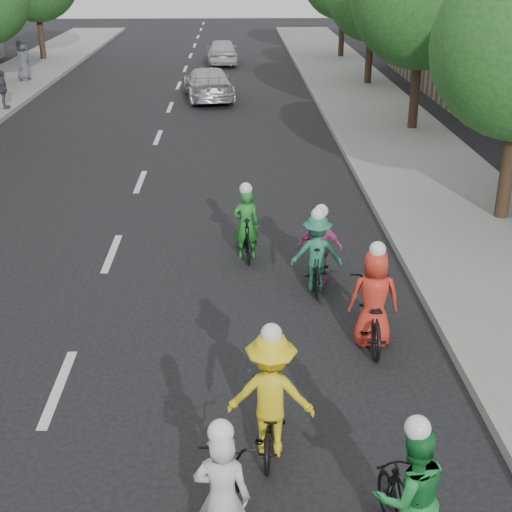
{
  "coord_description": "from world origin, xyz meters",
  "views": [
    {
      "loc": [
        2.63,
        -8.85,
        5.89
      ],
      "look_at": [
        2.96,
        2.46,
        1.0
      ],
      "focal_mm": 50.0,
      "sensor_mm": 36.0,
      "label": 1
    }
  ],
  "objects_px": {
    "follow_car_lead": "(208,83)",
    "spectator_2": "(23,60)",
    "cyclist_0": "(246,231)",
    "cyclist_4": "(223,511)",
    "cyclist_3": "(316,258)",
    "spectator_1": "(3,89)",
    "cyclist_1": "(319,253)",
    "cyclist_2": "(408,504)",
    "cyclist_6": "(271,403)",
    "cyclist_5": "(373,308)",
    "follow_car_trail": "(222,51)"
  },
  "relations": [
    {
      "from": "follow_car_trail",
      "to": "cyclist_6",
      "type": "bearing_deg",
      "value": 89.35
    },
    {
      "from": "cyclist_0",
      "to": "cyclist_6",
      "type": "height_order",
      "value": "cyclist_6"
    },
    {
      "from": "cyclist_0",
      "to": "cyclist_3",
      "type": "relative_size",
      "value": 1.0
    },
    {
      "from": "cyclist_5",
      "to": "cyclist_6",
      "type": "distance_m",
      "value": 3.2
    },
    {
      "from": "cyclist_0",
      "to": "cyclist_6",
      "type": "distance_m",
      "value": 6.23
    },
    {
      "from": "cyclist_0",
      "to": "cyclist_2",
      "type": "relative_size",
      "value": 0.91
    },
    {
      "from": "cyclist_3",
      "to": "follow_car_lead",
      "type": "height_order",
      "value": "cyclist_3"
    },
    {
      "from": "follow_car_lead",
      "to": "spectator_1",
      "type": "distance_m",
      "value": 8.19
    },
    {
      "from": "cyclist_1",
      "to": "spectator_1",
      "type": "height_order",
      "value": "spectator_1"
    },
    {
      "from": "cyclist_0",
      "to": "follow_car_lead",
      "type": "height_order",
      "value": "cyclist_0"
    },
    {
      "from": "cyclist_2",
      "to": "cyclist_3",
      "type": "height_order",
      "value": "cyclist_2"
    },
    {
      "from": "spectator_1",
      "to": "spectator_2",
      "type": "xyz_separation_m",
      "value": [
        -0.98,
        6.54,
        0.19
      ]
    },
    {
      "from": "cyclist_1",
      "to": "cyclist_4",
      "type": "distance_m",
      "value": 6.9
    },
    {
      "from": "cyclist_3",
      "to": "follow_car_lead",
      "type": "distance_m",
      "value": 18.57
    },
    {
      "from": "cyclist_0",
      "to": "cyclist_4",
      "type": "relative_size",
      "value": 0.85
    },
    {
      "from": "cyclist_4",
      "to": "cyclist_5",
      "type": "xyz_separation_m",
      "value": [
        2.34,
        4.36,
        0.05
      ]
    },
    {
      "from": "cyclist_5",
      "to": "cyclist_6",
      "type": "bearing_deg",
      "value": 59.9
    },
    {
      "from": "cyclist_4",
      "to": "cyclist_5",
      "type": "relative_size",
      "value": 1.01
    },
    {
      "from": "cyclist_3",
      "to": "spectator_1",
      "type": "xyz_separation_m",
      "value": [
        -10.43,
        16.02,
        0.27
      ]
    },
    {
      "from": "cyclist_0",
      "to": "follow_car_trail",
      "type": "xyz_separation_m",
      "value": [
        -0.88,
        26.87,
        0.13
      ]
    },
    {
      "from": "cyclist_2",
      "to": "cyclist_5",
      "type": "xyz_separation_m",
      "value": [
        0.44,
        4.43,
        -0.05
      ]
    },
    {
      "from": "cyclist_2",
      "to": "follow_car_trail",
      "type": "height_order",
      "value": "cyclist_2"
    },
    {
      "from": "cyclist_3",
      "to": "cyclist_5",
      "type": "relative_size",
      "value": 0.86
    },
    {
      "from": "follow_car_lead",
      "to": "cyclist_5",
      "type": "bearing_deg",
      "value": 91.09
    },
    {
      "from": "follow_car_lead",
      "to": "spectator_1",
      "type": "bearing_deg",
      "value": 8.77
    },
    {
      "from": "follow_car_trail",
      "to": "cyclist_5",
      "type": "bearing_deg",
      "value": 92.82
    },
    {
      "from": "cyclist_0",
      "to": "cyclist_5",
      "type": "relative_size",
      "value": 0.86
    },
    {
      "from": "cyclist_2",
      "to": "cyclist_5",
      "type": "distance_m",
      "value": 4.45
    },
    {
      "from": "cyclist_2",
      "to": "spectator_2",
      "type": "relative_size",
      "value": 0.95
    },
    {
      "from": "cyclist_2",
      "to": "cyclist_0",
      "type": "bearing_deg",
      "value": -88.8
    },
    {
      "from": "cyclist_4",
      "to": "spectator_2",
      "type": "relative_size",
      "value": 1.03
    },
    {
      "from": "cyclist_1",
      "to": "cyclist_2",
      "type": "distance_m",
      "value": 6.75
    },
    {
      "from": "spectator_1",
      "to": "spectator_2",
      "type": "distance_m",
      "value": 6.62
    },
    {
      "from": "cyclist_6",
      "to": "follow_car_trail",
      "type": "distance_m",
      "value": 33.12
    },
    {
      "from": "follow_car_lead",
      "to": "spectator_2",
      "type": "height_order",
      "value": "spectator_2"
    },
    {
      "from": "cyclist_1",
      "to": "follow_car_trail",
      "type": "distance_m",
      "value": 28.2
    },
    {
      "from": "cyclist_3",
      "to": "spectator_1",
      "type": "bearing_deg",
      "value": -53.77
    },
    {
      "from": "follow_car_trail",
      "to": "follow_car_lead",
      "type": "bearing_deg",
      "value": 84.95
    },
    {
      "from": "cyclist_0",
      "to": "spectator_1",
      "type": "relative_size",
      "value": 1.09
    },
    {
      "from": "cyclist_0",
      "to": "follow_car_trail",
      "type": "height_order",
      "value": "cyclist_0"
    },
    {
      "from": "cyclist_3",
      "to": "cyclist_4",
      "type": "xyz_separation_m",
      "value": [
        -1.65,
        -6.36,
        -0.05
      ]
    },
    {
      "from": "cyclist_6",
      "to": "follow_car_lead",
      "type": "bearing_deg",
      "value": -79.36
    },
    {
      "from": "cyclist_0",
      "to": "cyclist_4",
      "type": "distance_m",
      "value": 7.92
    },
    {
      "from": "cyclist_1",
      "to": "cyclist_5",
      "type": "height_order",
      "value": "cyclist_5"
    },
    {
      "from": "cyclist_5",
      "to": "follow_car_lead",
      "type": "relative_size",
      "value": 0.41
    },
    {
      "from": "cyclist_1",
      "to": "cyclist_4",
      "type": "xyz_separation_m",
      "value": [
        -1.74,
        -6.68,
        -0.01
      ]
    },
    {
      "from": "cyclist_4",
      "to": "spectator_2",
      "type": "height_order",
      "value": "spectator_2"
    },
    {
      "from": "cyclist_1",
      "to": "cyclist_2",
      "type": "xyz_separation_m",
      "value": [
        0.16,
        -6.75,
        0.09
      ]
    },
    {
      "from": "cyclist_3",
      "to": "cyclist_4",
      "type": "relative_size",
      "value": 0.85
    },
    {
      "from": "cyclist_4",
      "to": "follow_car_lead",
      "type": "distance_m",
      "value": 24.77
    }
  ]
}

